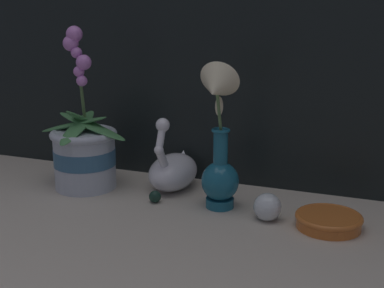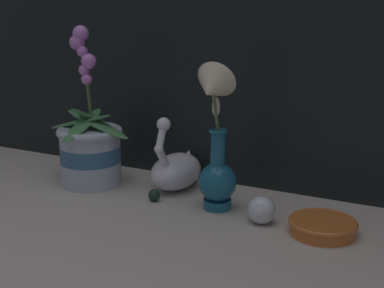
{
  "view_description": "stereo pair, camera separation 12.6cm",
  "coord_description": "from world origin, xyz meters",
  "px_view_note": "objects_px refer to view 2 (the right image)",
  "views": [
    {
      "loc": [
        0.41,
        -1.0,
        0.46
      ],
      "look_at": [
        -0.03,
        0.14,
        0.14
      ],
      "focal_mm": 50.0,
      "sensor_mm": 36.0,
      "label": 1
    },
    {
      "loc": [
        0.52,
        -0.95,
        0.46
      ],
      "look_at": [
        -0.03,
        0.14,
        0.14
      ],
      "focal_mm": 50.0,
      "sensor_mm": 36.0,
      "label": 2
    }
  ],
  "objects_px": {
    "swan_figurine": "(177,169)",
    "blue_vase": "(216,149)",
    "orchid_potted_plant": "(90,147)",
    "glass_sphere": "(262,210)",
    "amber_dish": "(323,225)"
  },
  "relations": [
    {
      "from": "swan_figurine",
      "to": "blue_vase",
      "type": "bearing_deg",
      "value": -31.74
    },
    {
      "from": "orchid_potted_plant",
      "to": "glass_sphere",
      "type": "bearing_deg",
      "value": -5.29
    },
    {
      "from": "blue_vase",
      "to": "amber_dish",
      "type": "height_order",
      "value": "blue_vase"
    },
    {
      "from": "glass_sphere",
      "to": "blue_vase",
      "type": "bearing_deg",
      "value": 168.86
    },
    {
      "from": "orchid_potted_plant",
      "to": "swan_figurine",
      "type": "xyz_separation_m",
      "value": [
        0.21,
        0.07,
        -0.05
      ]
    },
    {
      "from": "swan_figurine",
      "to": "amber_dish",
      "type": "relative_size",
      "value": 1.39
    },
    {
      "from": "amber_dish",
      "to": "glass_sphere",
      "type": "bearing_deg",
      "value": -177.23
    },
    {
      "from": "orchid_potted_plant",
      "to": "blue_vase",
      "type": "relative_size",
      "value": 1.2
    },
    {
      "from": "orchid_potted_plant",
      "to": "blue_vase",
      "type": "distance_m",
      "value": 0.37
    },
    {
      "from": "swan_figurine",
      "to": "amber_dish",
      "type": "distance_m",
      "value": 0.42
    },
    {
      "from": "orchid_potted_plant",
      "to": "swan_figurine",
      "type": "distance_m",
      "value": 0.23
    },
    {
      "from": "blue_vase",
      "to": "glass_sphere",
      "type": "bearing_deg",
      "value": -11.14
    },
    {
      "from": "orchid_potted_plant",
      "to": "swan_figurine",
      "type": "bearing_deg",
      "value": 18.58
    },
    {
      "from": "orchid_potted_plant",
      "to": "amber_dish",
      "type": "distance_m",
      "value": 0.62
    },
    {
      "from": "orchid_potted_plant",
      "to": "glass_sphere",
      "type": "relative_size",
      "value": 6.64
    }
  ]
}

